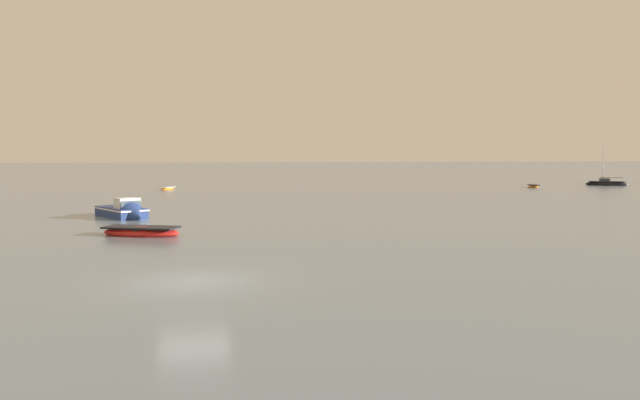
% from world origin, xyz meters
% --- Properties ---
extents(ground_plane, '(800.00, 800.00, 0.00)m').
position_xyz_m(ground_plane, '(0.00, 0.00, 0.00)').
color(ground_plane, slate).
extents(motorboat_moored_0, '(4.60, 6.00, 2.19)m').
position_xyz_m(motorboat_moored_0, '(-5.09, 22.56, 0.33)').
color(motorboat_moored_0, navy).
rests_on(motorboat_moored_0, ground).
extents(rowboat_moored_0, '(2.26, 3.65, 0.55)m').
position_xyz_m(rowboat_moored_0, '(46.58, 54.23, 0.15)').
color(rowboat_moored_0, orange).
rests_on(rowboat_moored_0, ground).
extents(rowboat_moored_1, '(4.75, 3.13, 0.71)m').
position_xyz_m(rowboat_moored_1, '(-3.06, 12.78, 0.19)').
color(rowboat_moored_1, red).
rests_on(rowboat_moored_1, ground).
extents(sailboat_moored_1, '(5.92, 4.38, 6.48)m').
position_xyz_m(sailboat_moored_1, '(60.51, 56.96, 0.28)').
color(sailboat_moored_1, black).
rests_on(sailboat_moored_1, ground).
extents(rowboat_moored_3, '(2.14, 3.14, 0.47)m').
position_xyz_m(rowboat_moored_3, '(-4.28, 58.64, 0.13)').
color(rowboat_moored_3, orange).
rests_on(rowboat_moored_3, ground).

